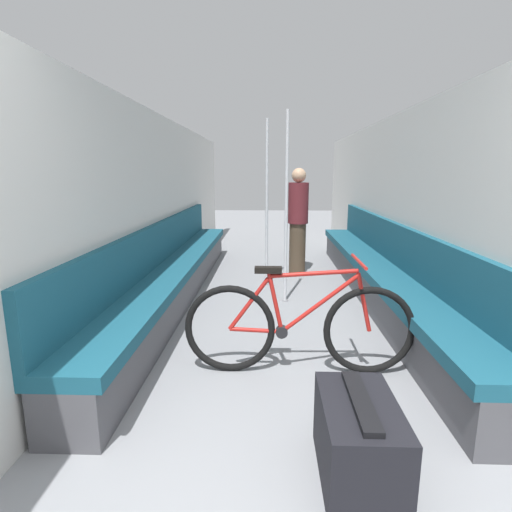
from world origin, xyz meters
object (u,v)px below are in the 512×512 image
object	(u,v)px
grab_pole_near	(267,207)
passenger_standing	(298,220)
bicycle	(299,327)
grab_pole_far	(286,212)
bench_seat_row_left	(175,274)
luggage_bag	(358,440)
bench_seat_row_right	(379,275)

from	to	relation	value
grab_pole_near	passenger_standing	world-z (taller)	grab_pole_near
passenger_standing	bicycle	bearing A→B (deg)	-133.52
grab_pole_far	bench_seat_row_left	bearing A→B (deg)	176.67
grab_pole_far	passenger_standing	world-z (taller)	grab_pole_far
luggage_bag	bench_seat_row_left	bearing A→B (deg)	118.78
bicycle	luggage_bag	bearing A→B (deg)	-60.39
bench_seat_row_left	luggage_bag	world-z (taller)	bench_seat_row_left
luggage_bag	bench_seat_row_right	bearing A→B (deg)	73.36
bicycle	luggage_bag	world-z (taller)	bicycle
bicycle	grab_pole_near	distance (m)	2.55
bench_seat_row_left	luggage_bag	xyz separation A→B (m)	(1.59, -2.89, -0.09)
bicycle	grab_pole_near	bearing A→B (deg)	114.26
grab_pole_near	passenger_standing	bearing A→B (deg)	55.11
grab_pole_near	luggage_bag	distance (m)	3.65
bench_seat_row_right	passenger_standing	world-z (taller)	passenger_standing
bench_seat_row_left	bicycle	world-z (taller)	bench_seat_row_left
grab_pole_near	passenger_standing	xyz separation A→B (m)	(0.46, 0.66, -0.25)
grab_pole_near	bench_seat_row_left	bearing A→B (deg)	-150.10
passenger_standing	luggage_bag	xyz separation A→B (m)	(0.02, -4.18, -0.60)
bench_seat_row_right	bicycle	size ratio (longest dim) A/B	3.20
bench_seat_row_left	grab_pole_far	world-z (taller)	grab_pole_far
bench_seat_row_left	luggage_bag	bearing A→B (deg)	-61.22
grab_pole_near	luggage_bag	size ratio (longest dim) A/B	3.50
bicycle	bench_seat_row_right	bearing A→B (deg)	77.12
grab_pole_near	luggage_bag	world-z (taller)	grab_pole_near
bench_seat_row_right	grab_pole_far	xyz separation A→B (m)	(-1.12, -0.08, 0.76)
grab_pole_near	grab_pole_far	distance (m)	0.75
bicycle	bench_seat_row_left	bearing A→B (deg)	145.12
grab_pole_near	grab_pole_far	world-z (taller)	same
bicycle	grab_pole_far	size ratio (longest dim) A/B	0.80
bench_seat_row_left	bicycle	xyz separation A→B (m)	(1.37, -1.81, 0.06)
passenger_standing	bench_seat_row_left	bearing A→B (deg)	179.77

